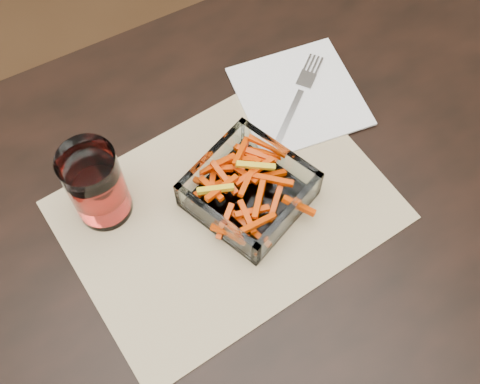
% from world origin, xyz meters
% --- Properties ---
extents(dining_table, '(1.60, 0.90, 0.75)m').
position_xyz_m(dining_table, '(0.00, 0.00, 0.66)').
color(dining_table, black).
rests_on(dining_table, ground).
extents(placemat, '(0.48, 0.37, 0.00)m').
position_xyz_m(placemat, '(-0.03, 0.07, 0.75)').
color(placemat, tan).
rests_on(placemat, dining_table).
extents(glass_bowl, '(0.19, 0.19, 0.06)m').
position_xyz_m(glass_bowl, '(0.00, 0.07, 0.78)').
color(glass_bowl, white).
rests_on(glass_bowl, placemat).
extents(tumbler, '(0.08, 0.08, 0.14)m').
position_xyz_m(tumbler, '(-0.19, 0.15, 0.82)').
color(tumbler, white).
rests_on(tumbler, placemat).
extents(napkin, '(0.21, 0.21, 0.00)m').
position_xyz_m(napkin, '(0.16, 0.19, 0.76)').
color(napkin, white).
rests_on(napkin, placemat).
extents(fork, '(0.16, 0.13, 0.00)m').
position_xyz_m(fork, '(0.16, 0.19, 0.76)').
color(fork, silver).
rests_on(fork, napkin).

